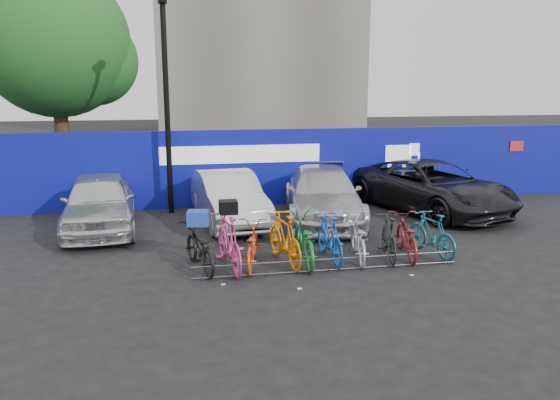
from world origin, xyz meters
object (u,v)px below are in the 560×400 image
object	(u,v)px
bike_1	(229,242)
bike_8	(406,236)
bike_4	(303,239)
bike_9	(432,234)
car_1	(228,198)
bike_0	(199,248)
car_2	(323,194)
bike_3	(285,238)
lamppost	(167,102)
car_0	(99,202)
bike_6	(358,238)
bike_7	(389,237)
tree	(62,47)
car_3	(432,187)
bike_5	(330,238)
bike_2	(251,245)
bike_rack	(329,265)

from	to	relation	value
bike_1	bike_8	size ratio (longest dim) A/B	1.11
bike_4	bike_9	world-z (taller)	bike_4
car_1	bike_0	size ratio (longest dim) A/B	2.36
car_2	bike_3	bearing A→B (deg)	-106.71
lamppost	car_0	distance (m)	3.53
bike_6	bike_9	distance (m)	1.73
bike_4	bike_8	bearing A→B (deg)	-176.96
bike_3	bike_7	bearing A→B (deg)	168.34
bike_4	bike_8	size ratio (longest dim) A/B	1.12
bike_6	bike_8	xyz separation A→B (m)	(1.12, -0.02, -0.02)
tree	bike_9	size ratio (longest dim) A/B	4.70
lamppost	bike_6	distance (m)	7.23
car_3	bike_5	world-z (taller)	car_3
bike_9	bike_6	bearing A→B (deg)	-12.52
car_2	bike_4	world-z (taller)	car_2
tree	car_0	bearing A→B (deg)	-74.54
bike_2	bike_8	world-z (taller)	bike_8
bike_6	bike_9	size ratio (longest dim) A/B	1.12
bike_2	bike_9	distance (m)	4.09
car_0	car_1	xyz separation A→B (m)	(3.41, 0.09, -0.05)
car_2	bike_6	bearing A→B (deg)	-83.10
bike_6	bike_8	size ratio (longest dim) A/B	1.04
bike_1	car_2	bearing A→B (deg)	-136.45
car_3	bike_8	xyz separation A→B (m)	(-2.56, -4.00, -0.29)
tree	bike_4	world-z (taller)	tree
bike_rack	car_3	bearing A→B (deg)	45.94
lamppost	bike_2	size ratio (longest dim) A/B	3.43
lamppost	bike_9	size ratio (longest dim) A/B	3.68
car_2	bike_8	bearing A→B (deg)	-65.78
bike_4	car_2	bearing A→B (deg)	-108.56
bike_0	bike_8	distance (m)	4.57
bike_rack	bike_8	bearing A→B (deg)	19.03
tree	bike_2	distance (m)	12.20
car_3	bike_2	distance (m)	7.26
lamppost	bike_9	distance (m)	8.34
car_1	bike_6	distance (m)	4.48
lamppost	bike_rack	size ratio (longest dim) A/B	1.09
car_2	car_0	bearing A→B (deg)	-169.97
lamppost	car_0	xyz separation A→B (m)	(-1.83, -1.66, -2.52)
tree	bike_3	xyz separation A→B (m)	(5.99, -9.96, -4.51)
bike_2	bike_3	xyz separation A→B (m)	(0.73, 0.04, 0.10)
car_3	bike_4	bearing A→B (deg)	-157.98
bike_rack	car_1	world-z (taller)	car_1
tree	car_2	size ratio (longest dim) A/B	1.55
lamppost	bike_rack	distance (m)	7.48
car_2	bike_7	xyz separation A→B (m)	(0.49, -3.74, -0.23)
bike_1	bike_7	bearing A→B (deg)	172.99
lamppost	bike_9	bearing A→B (deg)	-42.73
bike_6	bike_8	distance (m)	1.12
car_1	bike_3	xyz separation A→B (m)	(0.83, -3.73, -0.14)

